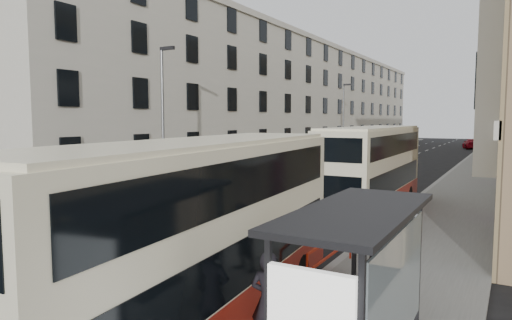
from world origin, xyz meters
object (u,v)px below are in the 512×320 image
Objects in this scene: white_van at (350,151)px; car_dark at (401,141)px; double_decker_rear at (372,169)px; street_lamp_near at (163,113)px; bus_shelter at (359,259)px; pedestrian_mid at (382,254)px; car_silver at (376,147)px; street_lamp_far at (344,116)px; pedestrian_near at (268,302)px; car_red at (472,144)px; double_decker_front at (200,236)px; pedestrian_far at (379,281)px.

car_dark is (0.00, 25.34, -0.03)m from white_van.
street_lamp_near is at bearing -172.85° from double_decker_rear.
white_van is at bearing 108.24° from bus_shelter.
street_lamp_near is 0.81× the size of double_decker_rear.
pedestrian_mid is 49.09m from car_silver.
car_silver is (1.25, 8.95, -3.93)m from street_lamp_far.
pedestrian_near is at bearing -72.84° from street_lamp_far.
pedestrian_mid reaches higher than car_silver.
car_dark reaches higher than car_red.
double_decker_front is 5.36× the size of pedestrian_near.
double_decker_front reaches higher than pedestrian_near.
car_dark is (-9.96, 52.60, -1.20)m from double_decker_rear.
car_dark is 1.00× the size of car_red.
bus_shelter is 0.53× the size of street_lamp_far.
double_decker_rear reaches higher than white_van.
street_lamp_far is 4.34× the size of pedestrian_mid.
double_decker_rear is at bearing -86.90° from pedestrian_near.
car_silver is 15.09m from car_dark.
double_decker_front is 1.96m from pedestrian_near.
white_van is at bearing 85.17° from pedestrian_mid.
bus_shelter is 2.31× the size of pedestrian_mid.
car_red is at bearing -93.46° from pedestrian_near.
pedestrian_far is at bearing -90.51° from white_van.
car_dark is (1.15, 24.04, -3.83)m from street_lamp_far.
double_decker_front is 64.58m from car_red.
double_decker_front is at bearing -14.52° from pedestrian_near.
double_decker_front is 1.65× the size of white_van.
street_lamp_near is 53.91m from car_red.
double_decker_rear is 5.37× the size of pedestrian_mid.
double_decker_rear reaches higher than double_decker_front.
pedestrian_mid is at bearing -85.59° from car_dark.
car_dark is (-10.20, 66.05, -1.18)m from double_decker_front.
white_van is (1.15, 28.70, -3.80)m from street_lamp_near.
white_van is at bearing -44.61° from pedestrian_far.
car_dark is (1.15, 54.04, -3.83)m from street_lamp_near.
street_lamp_far reaches higher than pedestrian_near.
street_lamp_far is 0.81× the size of double_decker_front.
pedestrian_mid is (14.08, -38.44, -3.57)m from street_lamp_far.
bus_shelter is 4.14m from pedestrian_mid.
street_lamp_far is at bearing -106.57° from car_silver.
double_decker_front reaches higher than bus_shelter.
pedestrian_far is at bearing 28.23° from double_decker_front.
double_decker_rear is 11.97m from pedestrian_far.
double_decker_front is 2.04× the size of car_red.
street_lamp_far is (0.00, 30.00, 0.00)m from street_lamp_near.
double_decker_rear is 5.36× the size of pedestrian_near.
car_dark is at bearing 77.67° from pedestrian_mid.
street_lamp_near is 54.19m from car_dark.
pedestrian_near is (13.06, -42.30, -3.56)m from street_lamp_far.
car_silver is (-10.10, 50.95, -1.28)m from double_decker_front.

